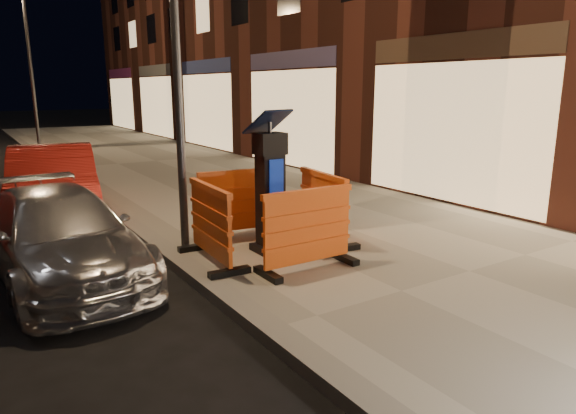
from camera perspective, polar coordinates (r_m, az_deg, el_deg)
ground_plane at (r=5.37m, az=-1.41°, el=-14.69°), size 120.00×120.00×0.00m
sidewalk at (r=7.23m, az=19.47°, el=-7.29°), size 6.00×60.00×0.15m
kerb at (r=5.33m, az=-1.42°, el=-13.97°), size 0.30×60.00×0.15m
parking_kiosk at (r=7.40m, az=-1.99°, el=2.34°), size 0.66×0.66×1.94m
barrier_front at (r=6.73m, az=2.21°, el=-2.52°), size 1.39×0.58×1.08m
barrier_back at (r=8.30m, az=-5.34°, el=0.46°), size 1.45×0.76×1.08m
barrier_kerbside at (r=7.07m, az=-8.58°, el=-1.88°), size 0.65×1.42×1.08m
barrier_bldgside at (r=8.01m, az=3.87°, el=0.02°), size 0.74×1.45×1.08m
car_silver at (r=7.64m, az=-23.61°, el=-7.15°), size 1.90×4.13×1.17m
car_red at (r=10.96m, az=-24.24°, el=-1.24°), size 2.14×4.47×1.41m
street_lamp_mid at (r=7.59m, az=-12.37°, el=17.73°), size 0.12×0.12×6.00m
street_lamp_far at (r=22.23m, az=-26.66°, el=13.47°), size 0.12×0.12×6.00m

